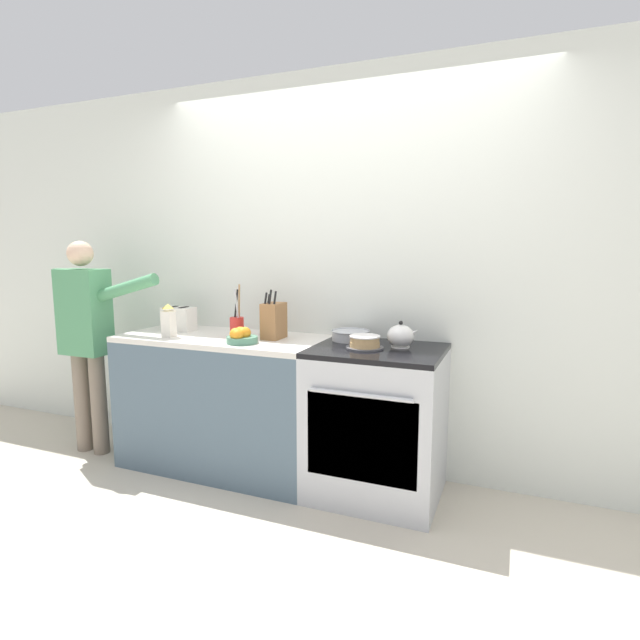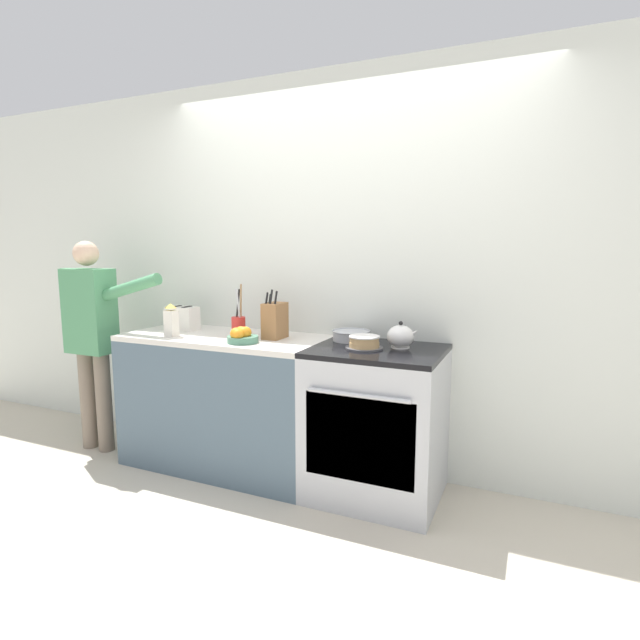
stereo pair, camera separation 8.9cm
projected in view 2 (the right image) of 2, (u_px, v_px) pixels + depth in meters
name	position (u px, v px, depth m)	size (l,w,h in m)	color
ground_plane	(302.00, 506.00, 2.87)	(16.00, 16.00, 0.00)	beige
wall_back	(344.00, 275.00, 3.27)	(8.00, 0.04, 2.60)	silver
counter_cabinet	(226.00, 400.00, 3.38)	(1.37, 0.63, 0.90)	#4C6070
stove_range	(376.00, 423.00, 2.96)	(0.76, 0.66, 0.90)	#B7BABF
layer_cake	(364.00, 343.00, 2.88)	(0.22, 0.22, 0.08)	#4C4C51
tea_kettle	(401.00, 337.00, 2.90)	(0.19, 0.16, 0.16)	white
mixing_bowl	(351.00, 335.00, 3.13)	(0.24, 0.24, 0.07)	#B7BABF
knife_block	(275.00, 320.00, 3.20)	(0.11, 0.17, 0.32)	olive
utensil_crock	(239.00, 325.00, 3.27)	(0.09, 0.09, 0.34)	red
fruit_bowl	(242.00, 336.00, 3.05)	(0.19, 0.19, 0.10)	#4C7F66
toaster	(182.00, 318.00, 3.53)	(0.24, 0.12, 0.17)	silver
milk_carton	(171.00, 321.00, 3.27)	(0.07, 0.07, 0.22)	white
person_baker	(92.00, 328.00, 3.57)	(0.90, 0.20, 1.52)	#7A6B5B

